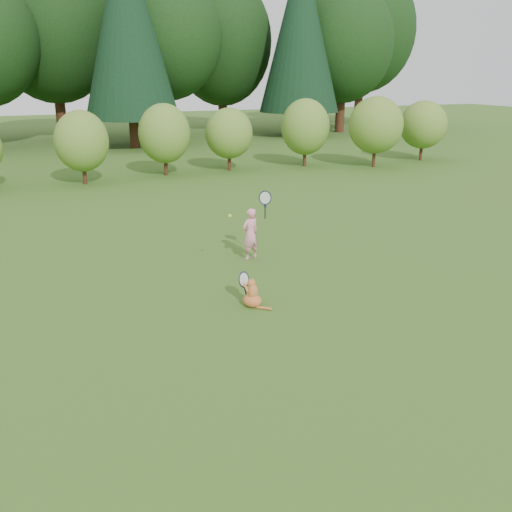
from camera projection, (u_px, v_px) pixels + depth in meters
name	position (u px, v px, depth m)	size (l,w,h in m)	color
ground	(263.00, 310.00, 9.61)	(100.00, 100.00, 0.00)	#355718
shrub_row	(122.00, 142.00, 20.60)	(28.00, 3.00, 2.80)	#577D27
child	(251.00, 233.00, 12.08)	(0.64, 0.40, 1.67)	pink
cat	(252.00, 292.00, 9.72)	(0.47, 0.71, 0.69)	#B64923
tennis_ball	(230.00, 216.00, 11.09)	(0.07, 0.07, 0.07)	#B5E41A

